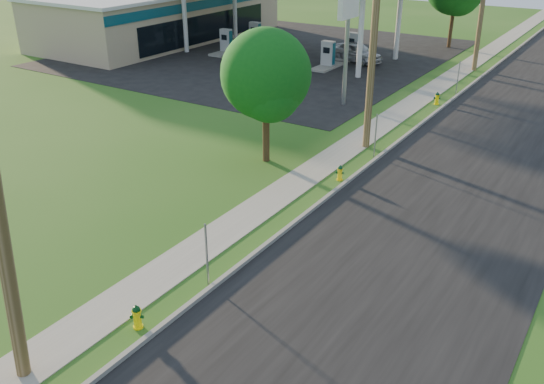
# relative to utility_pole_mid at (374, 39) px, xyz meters

# --- Properties ---
(ground_plane) EXTENTS (140.00, 140.00, 0.00)m
(ground_plane) POSITION_rel_utility_pole_mid_xyz_m (0.60, -17.00, -4.95)
(ground_plane) COLOR #225714
(ground_plane) RESTS_ON ground
(road) EXTENTS (8.00, 120.00, 0.02)m
(road) POSITION_rel_utility_pole_mid_xyz_m (5.10, -7.00, -4.94)
(road) COLOR black
(road) RESTS_ON ground
(curb) EXTENTS (0.15, 120.00, 0.15)m
(curb) POSITION_rel_utility_pole_mid_xyz_m (1.10, -7.00, -4.88)
(curb) COLOR gray
(curb) RESTS_ON ground
(sidewalk) EXTENTS (1.50, 120.00, 0.03)m
(sidewalk) POSITION_rel_utility_pole_mid_xyz_m (-0.65, -7.00, -4.94)
(sidewalk) COLOR gray
(sidewalk) RESTS_ON ground
(forecourt) EXTENTS (26.00, 28.00, 0.02)m
(forecourt) POSITION_rel_utility_pole_mid_xyz_m (-15.40, 15.00, -4.94)
(forecourt) COLOR black
(forecourt) RESTS_ON ground
(utility_pole_mid) EXTENTS (1.40, 0.32, 9.80)m
(utility_pole_mid) POSITION_rel_utility_pole_mid_xyz_m (0.00, 0.00, 0.00)
(utility_pole_mid) COLOR brown
(utility_pole_mid) RESTS_ON ground
(sign_post_near) EXTENTS (0.05, 0.04, 2.00)m
(sign_post_near) POSITION_rel_utility_pole_mid_xyz_m (0.85, -12.80, -3.95)
(sign_post_near) COLOR gray
(sign_post_near) RESTS_ON ground
(sign_post_mid) EXTENTS (0.05, 0.04, 2.00)m
(sign_post_mid) POSITION_rel_utility_pole_mid_xyz_m (0.85, -1.00, -3.95)
(sign_post_mid) COLOR gray
(sign_post_mid) RESTS_ON ground
(sign_post_far) EXTENTS (0.05, 0.04, 2.00)m
(sign_post_far) POSITION_rel_utility_pole_mid_xyz_m (0.85, 11.20, -3.95)
(sign_post_far) COLOR gray
(sign_post_far) RESTS_ON ground
(fuel_pump_nw) EXTENTS (1.20, 3.20, 1.90)m
(fuel_pump_nw) POSITION_rel_utility_pole_mid_xyz_m (-17.90, 13.00, -4.23)
(fuel_pump_nw) COLOR gray
(fuel_pump_nw) RESTS_ON ground
(fuel_pump_ne) EXTENTS (1.20, 3.20, 1.90)m
(fuel_pump_ne) POSITION_rel_utility_pole_mid_xyz_m (-8.90, 13.00, -4.23)
(fuel_pump_ne) COLOR gray
(fuel_pump_ne) RESTS_ON ground
(fuel_pump_sw) EXTENTS (1.20, 3.20, 1.90)m
(fuel_pump_sw) POSITION_rel_utility_pole_mid_xyz_m (-17.90, 17.00, -4.23)
(fuel_pump_sw) COLOR gray
(fuel_pump_sw) RESTS_ON ground
(fuel_pump_se) EXTENTS (1.20, 3.20, 1.90)m
(fuel_pump_se) POSITION_rel_utility_pole_mid_xyz_m (-8.90, 17.00, -4.23)
(fuel_pump_se) COLOR gray
(fuel_pump_se) RESTS_ON ground
(convenience_store) EXTENTS (10.40, 22.40, 4.25)m
(convenience_store) POSITION_rel_utility_pole_mid_xyz_m (-26.38, 15.00, -2.82)
(convenience_store) COLOR tan
(convenience_store) RESTS_ON ground
(price_pylon) EXTENTS (0.34, 2.04, 6.85)m
(price_pylon) POSITION_rel_utility_pole_mid_xyz_m (-3.90, 5.50, 0.48)
(price_pylon) COLOR gray
(price_pylon) RESTS_ON ground
(tree_verge) EXTENTS (3.79, 3.79, 5.74)m
(tree_verge) POSITION_rel_utility_pole_mid_xyz_m (-2.88, -4.01, -1.26)
(tree_verge) COLOR #342718
(tree_verge) RESTS_ON ground
(hydrant_near) EXTENTS (0.36, 0.32, 0.70)m
(hydrant_near) POSITION_rel_utility_pole_mid_xyz_m (0.54, -15.33, -4.61)
(hydrant_near) COLOR #FFE508
(hydrant_near) RESTS_ON ground
(hydrant_mid) EXTENTS (0.34, 0.31, 0.66)m
(hydrant_mid) POSITION_rel_utility_pole_mid_xyz_m (0.70, -4.08, -4.63)
(hydrant_mid) COLOR yellow
(hydrant_mid) RESTS_ON ground
(hydrant_far) EXTENTS (0.38, 0.34, 0.74)m
(hydrant_far) POSITION_rel_utility_pole_mid_xyz_m (0.56, 8.44, -4.59)
(hydrant_far) COLOR #FAE005
(hydrant_far) RESTS_ON ground
(car_silver) EXTENTS (4.54, 3.04, 1.44)m
(car_silver) POSITION_rel_utility_pole_mid_xyz_m (-8.08, 15.93, -4.24)
(car_silver) COLOR #B9BCC1
(car_silver) RESTS_ON ground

